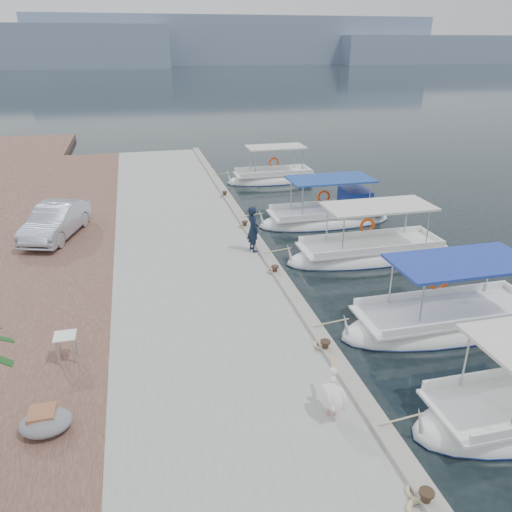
# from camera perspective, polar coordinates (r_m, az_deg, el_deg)

# --- Properties ---
(ground) EXTENTS (400.00, 400.00, 0.00)m
(ground) POSITION_cam_1_polar(r_m,az_deg,el_deg) (16.97, 4.66, -5.61)
(ground) COLOR black
(ground) RESTS_ON ground
(concrete_quay) EXTENTS (6.00, 40.00, 0.50)m
(concrete_quay) POSITION_cam_1_polar(r_m,az_deg,el_deg) (20.73, -7.55, 0.57)
(concrete_quay) COLOR gray
(concrete_quay) RESTS_ON ground
(quay_curb) EXTENTS (0.44, 40.00, 0.12)m
(quay_curb) POSITION_cam_1_polar(r_m,az_deg,el_deg) (21.05, -0.06, 2.04)
(quay_curb) COLOR gray
(quay_curb) RESTS_ON concrete_quay
(cobblestone_strip) EXTENTS (4.00, 40.00, 0.50)m
(cobblestone_strip) POSITION_cam_1_polar(r_m,az_deg,el_deg) (20.90, -21.28, -0.71)
(cobblestone_strip) COLOR brown
(cobblestone_strip) RESTS_ON ground
(distant_hills) EXTENTS (330.00, 60.00, 18.00)m
(distant_hills) POSITION_cam_1_polar(r_m,az_deg,el_deg) (218.31, -4.97, 22.97)
(distant_hills) COLOR gray
(distant_hills) RESTS_ON ground
(fishing_caique_b) EXTENTS (7.04, 2.39, 2.83)m
(fishing_caique_b) POSITION_cam_1_polar(r_m,az_deg,el_deg) (16.74, 20.96, -7.19)
(fishing_caique_b) COLOR white
(fishing_caique_b) RESTS_ON ground
(fishing_caique_c) EXTENTS (7.21, 2.27, 2.83)m
(fishing_caique_c) POSITION_cam_1_polar(r_m,az_deg,el_deg) (21.06, 12.88, 0.16)
(fishing_caique_c) COLOR white
(fishing_caique_c) RESTS_ON ground
(fishing_caique_d) EXTENTS (6.71, 2.35, 2.83)m
(fishing_caique_d) POSITION_cam_1_polar(r_m,az_deg,el_deg) (24.80, 8.14, 4.23)
(fishing_caique_d) COLOR white
(fishing_caique_d) RESTS_ON ground
(fishing_caique_e) EXTENTS (6.00, 2.11, 2.83)m
(fishing_caique_e) POSITION_cam_1_polar(r_m,az_deg,el_deg) (32.18, 1.99, 8.72)
(fishing_caique_e) COLOR white
(fishing_caique_e) RESTS_ON ground
(mooring_bollards) EXTENTS (0.28, 20.28, 0.33)m
(mooring_bollards) POSITION_cam_1_polar(r_m,az_deg,el_deg) (17.85, 2.18, -1.54)
(mooring_bollards) COLOR black
(mooring_bollards) RESTS_ON concrete_quay
(pelican) EXTENTS (0.69, 1.30, 1.01)m
(pelican) POSITION_cam_1_polar(r_m,az_deg,el_deg) (11.51, 8.76, -15.45)
(pelican) COLOR tan
(pelican) RESTS_ON concrete_quay
(fisherman) EXTENTS (0.56, 0.74, 1.84)m
(fisherman) POSITION_cam_1_polar(r_m,az_deg,el_deg) (19.62, -0.36, 3.11)
(fisherman) COLOR black
(fisherman) RESTS_ON concrete_quay
(parked_car) EXTENTS (2.71, 4.56, 1.42)m
(parked_car) POSITION_cam_1_polar(r_m,az_deg,el_deg) (22.82, -21.93, 3.75)
(parked_car) COLOR #ADB5C5
(parked_car) RESTS_ON cobblestone_strip
(wooden_crate) EXTENTS (0.55, 0.55, 0.44)m
(wooden_crate) POSITION_cam_1_polar(r_m,az_deg,el_deg) (12.15, -23.16, -16.77)
(wooden_crate) COLOR brown
(wooden_crate) RESTS_ON cobblestone_strip
(tarp_bundle) EXTENTS (1.10, 0.90, 0.40)m
(tarp_bundle) POSITION_cam_1_polar(r_m,az_deg,el_deg) (12.07, -22.88, -17.16)
(tarp_bundle) COLOR slate
(tarp_bundle) RESTS_ON cobblestone_strip
(folding_table) EXTENTS (0.55, 0.55, 0.73)m
(folding_table) POSITION_cam_1_polar(r_m,az_deg,el_deg) (13.99, -20.91, -9.18)
(folding_table) COLOR silver
(folding_table) RESTS_ON cobblestone_strip
(rope_coil) EXTENTS (0.54, 0.54, 0.10)m
(rope_coil) POSITION_cam_1_polar(r_m,az_deg,el_deg) (10.30, 18.42, -25.94)
(rope_coil) COLOR #C6B284
(rope_coil) RESTS_ON concrete_quay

